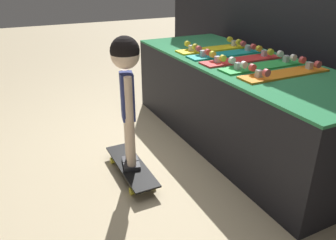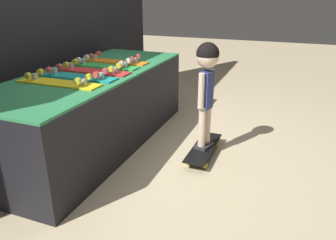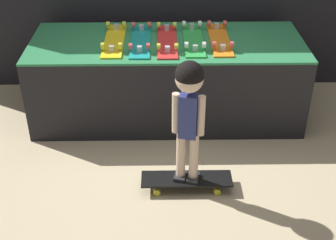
{
  "view_description": "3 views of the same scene",
  "coord_description": "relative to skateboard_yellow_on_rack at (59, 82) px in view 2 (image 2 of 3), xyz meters",
  "views": [
    {
      "loc": [
        2.17,
        -1.2,
        1.45
      ],
      "look_at": [
        0.17,
        -0.21,
        0.42
      ],
      "focal_mm": 35.0,
      "sensor_mm": 36.0,
      "label": 1
    },
    {
      "loc": [
        -2.57,
        -1.21,
        1.47
      ],
      "look_at": [
        -0.01,
        -0.21,
        0.37
      ],
      "focal_mm": 35.0,
      "sensor_mm": 36.0,
      "label": 2
    },
    {
      "loc": [
        -0.05,
        -3.27,
        2.36
      ],
      "look_at": [
        -0.0,
        -0.2,
        0.42
      ],
      "focal_mm": 50.0,
      "sensor_mm": 36.0,
      "label": 3
    }
  ],
  "objects": [
    {
      "name": "back_wall",
      "position": [
        0.46,
        0.66,
        0.51
      ],
      "size": [
        4.89,
        0.1,
        2.56
      ],
      "color": "black",
      "rests_on": "ground_plane"
    },
    {
      "name": "display_rack",
      "position": [
        0.46,
        0.01,
        -0.39
      ],
      "size": [
        2.42,
        0.92,
        0.75
      ],
      "color": "black",
      "rests_on": "ground_plane"
    },
    {
      "name": "skateboard_red_on_rack",
      "position": [
        0.46,
        -0.02,
        0.0
      ],
      "size": [
        0.18,
        0.74,
        0.09
      ],
      "color": "red",
      "rests_on": "display_rack"
    },
    {
      "name": "skateboard_yellow_on_rack",
      "position": [
        0.0,
        0.0,
        0.0
      ],
      "size": [
        0.18,
        0.74,
        0.09
      ],
      "color": "yellow",
      "rests_on": "display_rack"
    },
    {
      "name": "ground_plane",
      "position": [
        0.46,
        -0.58,
        -0.76
      ],
      "size": [
        16.0,
        16.0,
        0.0
      ],
      "primitive_type": "plane",
      "color": "beige"
    },
    {
      "name": "skateboard_on_floor",
      "position": [
        0.6,
        -1.09,
        -0.69
      ],
      "size": [
        0.69,
        0.19,
        0.09
      ],
      "color": "black",
      "rests_on": "ground_plane"
    },
    {
      "name": "skateboard_green_on_rack",
      "position": [
        0.7,
        0.0,
        0.0
      ],
      "size": [
        0.18,
        0.74,
        0.09
      ],
      "color": "green",
      "rests_on": "display_rack"
    },
    {
      "name": "skateboard_orange_on_rack",
      "position": [
        0.93,
        0.01,
        0.0
      ],
      "size": [
        0.18,
        0.74,
        0.09
      ],
      "color": "orange",
      "rests_on": "display_rack"
    },
    {
      "name": "child",
      "position": [
        0.6,
        -1.09,
        0.01
      ],
      "size": [
        0.23,
        0.2,
        0.97
      ],
      "rotation": [
        0.0,
        0.0,
        -0.23
      ],
      "color": "#2D2D33",
      "rests_on": "skateboard_on_floor"
    },
    {
      "name": "skateboard_teal_on_rack",
      "position": [
        0.23,
        -0.02,
        0.0
      ],
      "size": [
        0.18,
        0.74,
        0.09
      ],
      "color": "teal",
      "rests_on": "display_rack"
    }
  ]
}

